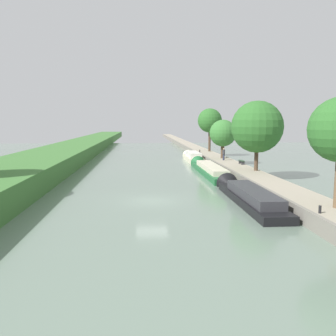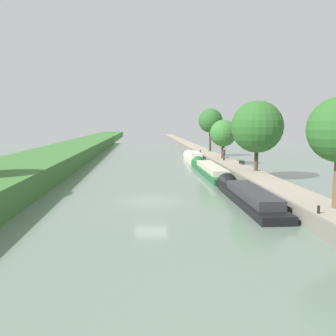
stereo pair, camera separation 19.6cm
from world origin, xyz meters
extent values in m
plane|color=slate|center=(0.00, 0.00, 0.00)|extent=(160.00, 160.00, 0.00)
cube|color=#9E937F|center=(10.58, 0.00, 0.49)|extent=(3.05, 260.00, 0.98)
cube|color=gray|center=(8.93, 0.00, 0.52)|extent=(0.25, 260.00, 1.03)
cube|color=black|center=(7.44, -1.51, 0.29)|extent=(2.19, 12.19, 0.57)
cube|color=#333338|center=(7.44, -2.12, 0.91)|extent=(1.80, 8.53, 0.67)
cone|color=black|center=(7.44, 5.24, 0.29)|extent=(2.09, 1.32, 2.09)
cube|color=#1E6033|center=(7.37, 14.10, 0.32)|extent=(2.14, 15.65, 0.64)
cube|color=beige|center=(7.37, 13.32, 0.92)|extent=(1.76, 10.96, 0.56)
cone|color=#1E6033|center=(7.37, 22.57, 0.32)|extent=(2.03, 1.28, 2.03)
cube|color=beige|center=(7.44, 28.54, 0.40)|extent=(2.05, 9.30, 0.79)
cube|color=silver|center=(7.44, 28.07, 1.15)|extent=(1.68, 6.51, 0.71)
cone|color=beige|center=(7.44, 33.80, 0.40)|extent=(1.95, 1.23, 1.95)
cylinder|color=#4C3828|center=(11.53, 9.79, 2.57)|extent=(0.42, 0.42, 3.17)
sphere|color=#2D6628|center=(11.53, 9.79, 5.67)|extent=(5.51, 5.51, 5.51)
cylinder|color=#4C3828|center=(10.96, 23.22, 2.27)|extent=(0.50, 0.50, 2.57)
sphere|color=#387533|center=(10.96, 23.22, 4.61)|extent=(3.84, 3.84, 3.84)
cylinder|color=#4C3828|center=(11.43, 35.67, 3.13)|extent=(0.42, 0.42, 4.30)
sphere|color=#2D6628|center=(11.43, 35.67, 6.46)|extent=(4.28, 4.28, 4.28)
cylinder|color=#282D42|center=(10.50, 20.53, 1.39)|extent=(0.26, 0.26, 0.82)
cylinder|color=#333338|center=(10.50, 20.53, 2.11)|extent=(0.34, 0.34, 0.62)
sphere|color=tan|center=(10.50, 20.53, 2.53)|extent=(0.22, 0.22, 0.22)
cylinder|color=black|center=(9.35, -8.36, 1.21)|extent=(0.16, 0.16, 0.45)
cylinder|color=black|center=(9.35, 33.57, 1.21)|extent=(0.16, 0.16, 0.45)
cube|color=#333338|center=(11.66, 15.17, 1.19)|extent=(0.40, 0.08, 0.41)
cube|color=#333338|center=(11.66, 16.37, 1.19)|extent=(0.40, 0.08, 0.41)
cube|color=#2D4733|center=(11.66, 15.77, 1.42)|extent=(0.44, 1.50, 0.06)
camera|label=1|loc=(-0.84, -27.65, 6.15)|focal=38.34mm
camera|label=2|loc=(-0.64, -27.66, 6.15)|focal=38.34mm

